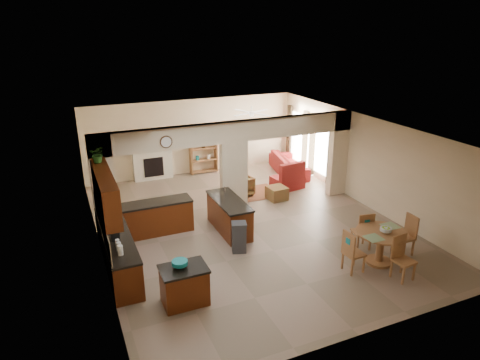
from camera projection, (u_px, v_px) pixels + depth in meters
name	position (u px, v px, depth m)	size (l,w,h in m)	color
floor	(247.00, 225.00, 12.20)	(10.00, 10.00, 0.00)	#816B59
ceiling	(248.00, 129.00, 11.23)	(10.00, 10.00, 0.00)	white
wall_back	(193.00, 137.00, 16.01)	(8.00, 8.00, 0.00)	beige
wall_front	(367.00, 270.00, 7.41)	(8.00, 8.00, 0.00)	beige
wall_left	(96.00, 202.00, 10.22)	(10.00, 10.00, 0.00)	beige
wall_right	(365.00, 161.00, 13.20)	(10.00, 10.00, 0.00)	beige
partition_left_pier	(103.00, 186.00, 11.19)	(0.60, 0.25, 2.80)	beige
partition_center_pier	(234.00, 178.00, 12.68)	(0.80, 0.25, 2.20)	beige
partition_right_pier	(338.00, 154.00, 13.95)	(0.60, 0.25, 2.80)	beige
partition_header	(233.00, 132.00, 12.19)	(8.00, 0.25, 0.60)	beige
kitchen_counter	(132.00, 235.00, 10.61)	(2.52, 3.29, 1.48)	#491C08
upper_cabinets	(105.00, 192.00, 9.42)	(0.35, 2.40, 0.90)	#491C08
peninsula	(229.00, 215.00, 11.72)	(0.70, 1.85, 0.91)	#491C08
wall_clock	(166.00, 142.00, 11.33)	(0.34, 0.34, 0.03)	#452D17
rug	(254.00, 193.00, 14.45)	(1.60, 1.30, 0.01)	brown
fireplace	(153.00, 163.00, 15.54)	(1.60, 0.35, 1.20)	beige
shelving_unit	(203.00, 150.00, 16.16)	(1.00, 0.32, 1.80)	olive
window_a	(322.00, 148.00, 15.24)	(0.02, 0.90, 1.90)	white
window_b	(298.00, 137.00, 16.70)	(0.02, 0.90, 1.90)	white
glazed_door	(309.00, 147.00, 16.02)	(0.02, 0.70, 2.10)	white
drape_a_left	(331.00, 153.00, 14.71)	(0.10, 0.28, 2.30)	#45211B
drape_a_right	(312.00, 144.00, 15.74)	(0.10, 0.28, 2.30)	#45211B
drape_b_left	(305.00, 141.00, 16.17)	(0.10, 0.28, 2.30)	#45211B
drape_b_right	(289.00, 134.00, 17.20)	(0.10, 0.28, 2.30)	#45211B
ceiling_fan	(252.00, 113.00, 14.45)	(1.00, 1.00, 0.10)	white
kitchen_island	(184.00, 285.00, 8.69)	(0.95, 0.68, 0.82)	#491C08
teal_bowl	(180.00, 264.00, 8.54)	(0.32, 0.32, 0.15)	#137B83
trash_can	(239.00, 238.00, 10.67)	(0.35, 0.29, 0.73)	#2E2D30
dining_table	(381.00, 243.00, 10.10)	(1.21, 1.21, 0.82)	olive
fruit_bowl	(386.00, 230.00, 9.94)	(0.27, 0.27, 0.14)	#7CB426
sofa	(289.00, 164.00, 16.29)	(0.93, 2.37, 0.69)	maroon
chaise	(287.00, 182.00, 14.88)	(0.98, 0.81, 0.39)	maroon
armchair	(241.00, 186.00, 14.18)	(0.70, 0.72, 0.65)	maroon
ottoman	(277.00, 193.00, 13.91)	(0.58, 0.58, 0.42)	maroon
plant	(98.00, 154.00, 9.86)	(0.37, 0.32, 0.41)	#164412
chair_north	(363.00, 230.00, 10.70)	(0.49, 0.49, 1.02)	olive
chair_east	(407.00, 233.00, 10.52)	(0.44, 0.44, 1.02)	olive
chair_south	(401.00, 255.00, 9.53)	(0.46, 0.46, 1.02)	olive
chair_west	(351.00, 250.00, 9.73)	(0.44, 0.44, 1.02)	olive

